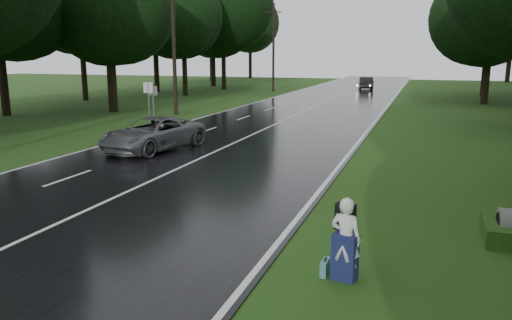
# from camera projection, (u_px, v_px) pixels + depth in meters

# --- Properties ---
(ground) EXTENTS (160.00, 160.00, 0.00)m
(ground) POSITION_uv_depth(u_px,v_px,m) (106.00, 203.00, 14.80)
(ground) COLOR #234715
(ground) RESTS_ON ground
(road) EXTENTS (12.00, 140.00, 0.04)m
(road) POSITION_uv_depth(u_px,v_px,m) (285.00, 120.00, 33.30)
(road) COLOR black
(road) RESTS_ON ground
(lane_center) EXTENTS (0.12, 140.00, 0.01)m
(lane_center) POSITION_uv_depth(u_px,v_px,m) (285.00, 120.00, 33.30)
(lane_center) COLOR silver
(lane_center) RESTS_ON road
(grey_car) EXTENTS (3.51, 5.74, 1.49)m
(grey_car) POSITION_uv_depth(u_px,v_px,m) (153.00, 134.00, 22.61)
(grey_car) COLOR #515356
(grey_car) RESTS_ON road
(far_car) EXTENTS (2.37, 4.84, 1.53)m
(far_car) POSITION_uv_depth(u_px,v_px,m) (366.00, 83.00, 61.86)
(far_car) COLOR black
(far_car) RESTS_ON road
(hitchhiker) EXTENTS (0.69, 0.65, 1.68)m
(hitchhiker) POSITION_uv_depth(u_px,v_px,m) (345.00, 242.00, 9.62)
(hitchhiker) COLOR silver
(hitchhiker) RESTS_ON ground
(suitcase) EXTENTS (0.14, 0.43, 0.31)m
(suitcase) POSITION_uv_depth(u_px,v_px,m) (325.00, 267.00, 9.95)
(suitcase) COLOR teal
(suitcase) RESTS_ON ground
(utility_pole_mid) EXTENTS (1.80, 0.28, 10.12)m
(utility_pole_mid) POSITION_uv_depth(u_px,v_px,m) (176.00, 114.00, 36.49)
(utility_pole_mid) COLOR black
(utility_pole_mid) RESTS_ON ground
(utility_pole_far) EXTENTS (1.80, 0.28, 10.13)m
(utility_pole_far) POSITION_uv_depth(u_px,v_px,m) (273.00, 91.00, 59.27)
(utility_pole_far) COLOR black
(utility_pole_far) RESTS_ON ground
(road_sign_a) EXTENTS (0.64, 0.10, 2.68)m
(road_sign_a) POSITION_uv_depth(u_px,v_px,m) (150.00, 126.00, 30.61)
(road_sign_a) COLOR white
(road_sign_a) RESTS_ON ground
(road_sign_b) EXTENTS (0.58, 0.10, 2.43)m
(road_sign_b) POSITION_uv_depth(u_px,v_px,m) (154.00, 125.00, 31.10)
(road_sign_b) COLOR white
(road_sign_b) RESTS_ON ground
(tree_left_d) EXTENTS (8.77, 8.77, 13.71)m
(tree_left_d) POSITION_uv_depth(u_px,v_px,m) (114.00, 111.00, 38.37)
(tree_left_d) COLOR black
(tree_left_d) RESTS_ON ground
(tree_left_e) EXTENTS (9.42, 9.42, 14.73)m
(tree_left_e) POSITION_uv_depth(u_px,v_px,m) (185.00, 95.00, 53.42)
(tree_left_e) COLOR black
(tree_left_e) RESTS_ON ground
(tree_left_f) EXTENTS (11.32, 11.32, 17.69)m
(tree_left_f) POSITION_uv_depth(u_px,v_px,m) (224.00, 90.00, 62.14)
(tree_left_f) COLOR black
(tree_left_f) RESTS_ON ground
(tree_right_e) EXTENTS (8.34, 8.34, 13.02)m
(tree_right_e) POSITION_uv_depth(u_px,v_px,m) (484.00, 104.00, 44.13)
(tree_right_e) COLOR black
(tree_right_e) RESTS_ON ground
(tree_right_f) EXTENTS (10.85, 10.85, 16.95)m
(tree_right_f) POSITION_uv_depth(u_px,v_px,m) (483.00, 96.00, 52.48)
(tree_right_f) COLOR black
(tree_right_f) RESTS_ON ground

